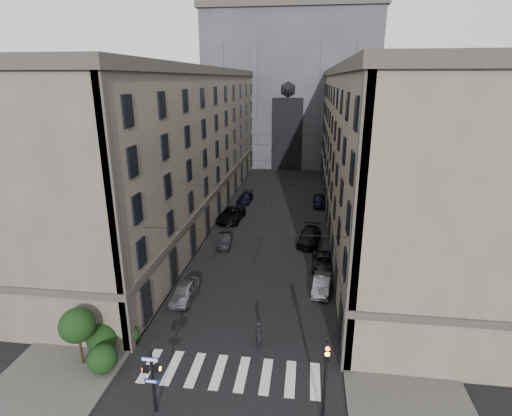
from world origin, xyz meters
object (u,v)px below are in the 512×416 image
at_px(gothic_tower, 291,77).
at_px(pedestrian, 259,334).
at_px(traffic_light_right, 326,372).
at_px(car_left_near, 184,291).
at_px(car_left_far, 245,198).
at_px(car_right_midfar, 309,236).
at_px(car_left_midfar, 231,215).
at_px(car_right_midnear, 323,262).
at_px(pedestrian_signal_left, 152,377).
at_px(car_right_near, 322,284).
at_px(car_left_midnear, 225,240).
at_px(car_right_far, 320,201).

height_order(gothic_tower, pedestrian, gothic_tower).
distance_m(traffic_light_right, car_left_near, 15.95).
distance_m(gothic_tower, car_left_far, 38.58).
xyz_separation_m(gothic_tower, car_left_far, (-4.71, -34.25, -17.13)).
distance_m(traffic_light_right, car_right_midfar, 24.69).
bearing_deg(car_left_near, car_left_midfar, 90.90).
distance_m(car_left_near, car_right_midnear, 13.69).
distance_m(traffic_light_right, car_left_far, 40.22).
height_order(gothic_tower, pedestrian_signal_left, gothic_tower).
xyz_separation_m(gothic_tower, car_right_near, (5.88, -59.07, -17.13)).
xyz_separation_m(pedestrian_signal_left, car_left_near, (-1.92, 11.65, -1.61)).
bearing_deg(pedestrian, car_left_far, -10.45).
relative_size(car_left_midfar, pedestrian, 3.03).
distance_m(pedestrian_signal_left, car_left_midnear, 23.08).
bearing_deg(car_left_midnear, car_right_midnear, -26.90).
bearing_deg(car_right_far, car_left_near, -113.76).
bearing_deg(car_right_midfar, car_left_far, 131.13).
height_order(gothic_tower, car_right_near, gothic_tower).
bearing_deg(car_left_far, traffic_light_right, -71.34).
xyz_separation_m(car_left_far, car_right_midfar, (9.50, -14.25, 0.12)).
bearing_deg(car_left_midnear, car_left_far, 85.08).
bearing_deg(car_right_midfar, traffic_light_right, -80.69).
bearing_deg(car_right_far, car_left_midnear, -124.25).
distance_m(pedestrian_signal_left, car_left_near, 11.91).
xyz_separation_m(car_left_midnear, car_right_far, (10.59, 15.96, 0.14)).
bearing_deg(pedestrian, car_left_near, 31.21).
height_order(car_left_near, car_right_far, car_right_far).
distance_m(car_left_midfar, car_right_midnear, 16.51).
distance_m(gothic_tower, pedestrian, 69.23).
distance_m(pedestrian_signal_left, pedestrian, 8.15).
bearing_deg(car_right_near, car_left_far, 119.32).
bearing_deg(car_right_midfar, car_right_far, 91.69).
xyz_separation_m(car_left_midnear, car_left_midfar, (-0.83, 7.98, 0.18)).
distance_m(car_left_near, car_right_far, 29.69).
bearing_deg(traffic_light_right, car_left_far, 104.88).
relative_size(pedestrian_signal_left, car_right_far, 0.86).
height_order(pedestrian_signal_left, car_left_far, pedestrian_signal_left).
height_order(car_right_midnear, pedestrian, pedestrian).
distance_m(pedestrian_signal_left, traffic_light_right, 9.18).
height_order(traffic_light_right, car_right_near, traffic_light_right).
height_order(car_left_far, car_right_midfar, car_right_midfar).
distance_m(pedestrian_signal_left, car_left_midfar, 31.06).
height_order(pedestrian_signal_left, car_right_midnear, pedestrian_signal_left).
xyz_separation_m(pedestrian_signal_left, car_left_midfar, (-1.71, 30.98, -1.49)).
relative_size(gothic_tower, pedestrian, 29.48).
bearing_deg(car_left_near, pedestrian, -36.19).
xyz_separation_m(pedestrian_signal_left, car_right_midnear, (9.63, 18.99, -1.68)).
relative_size(car_left_near, car_left_midnear, 1.06).
bearing_deg(car_left_midnear, traffic_light_right, -72.16).
relative_size(traffic_light_right, car_right_near, 1.28).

